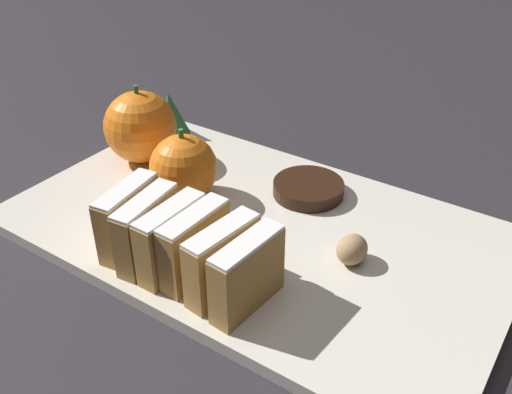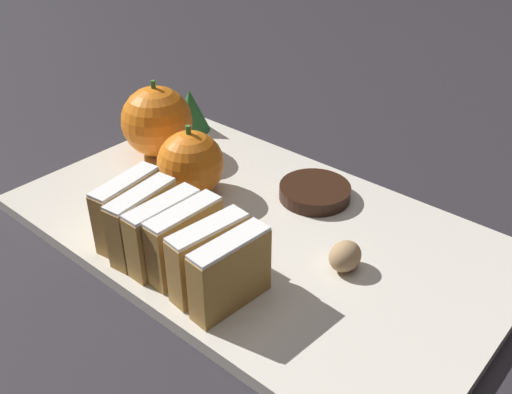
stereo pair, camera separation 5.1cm
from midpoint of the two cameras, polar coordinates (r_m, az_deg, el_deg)
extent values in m
plane|color=#28262B|center=(0.54, 2.74, -3.87)|extent=(6.00, 6.00, 0.00)
cube|color=silver|center=(0.53, 2.76, -3.35)|extent=(0.27, 0.46, 0.01)
cube|color=#B28442|center=(0.43, 0.89, -7.89)|extent=(0.07, 0.02, 0.06)
cube|color=white|center=(0.41, 0.93, -4.69)|extent=(0.07, 0.02, 0.00)
cube|color=#B28442|center=(0.44, -1.38, -6.33)|extent=(0.07, 0.03, 0.06)
cube|color=white|center=(0.42, -1.43, -3.16)|extent=(0.07, 0.03, 0.00)
cube|color=#B28442|center=(0.46, -3.50, -4.86)|extent=(0.07, 0.02, 0.06)
cube|color=white|center=(0.44, -3.63, -1.75)|extent=(0.07, 0.02, 0.00)
cube|color=#B28442|center=(0.47, -6.04, -3.84)|extent=(0.07, 0.02, 0.06)
cube|color=white|center=(0.45, -6.26, -0.78)|extent=(0.07, 0.02, 0.00)
cube|color=#B28442|center=(0.49, -8.23, -2.75)|extent=(0.07, 0.03, 0.06)
cube|color=white|center=(0.47, -8.52, 0.26)|extent=(0.07, 0.03, 0.00)
cube|color=#B28442|center=(0.50, -9.85, -1.47)|extent=(0.07, 0.03, 0.06)
cube|color=white|center=(0.49, -10.17, 1.46)|extent=(0.07, 0.03, 0.00)
sphere|color=orange|center=(0.56, -4.28, 3.08)|extent=(0.07, 0.07, 0.07)
cylinder|color=#38702D|center=(0.54, -4.44, 6.42)|extent=(0.01, 0.01, 0.01)
sphere|color=orange|center=(0.64, -7.62, 7.44)|extent=(0.08, 0.08, 0.08)
cylinder|color=#38702D|center=(0.62, -7.90, 10.97)|extent=(0.01, 0.01, 0.01)
ellipsoid|color=tan|center=(0.48, 12.17, -5.72)|extent=(0.03, 0.03, 0.03)
cylinder|color=black|center=(0.57, 8.48, 0.43)|extent=(0.07, 0.07, 0.01)
cone|color=#2D7538|center=(0.69, -4.45, 8.58)|extent=(0.05, 0.05, 0.05)
camera|label=1|loc=(0.03, -87.14, 1.82)|focal=40.00mm
camera|label=2|loc=(0.03, 92.86, -1.82)|focal=40.00mm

